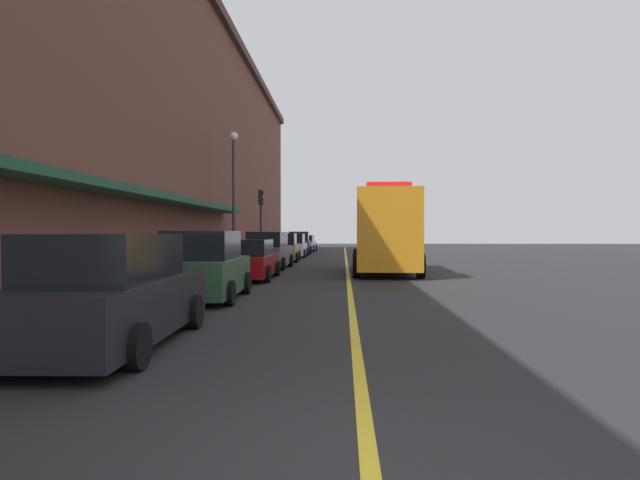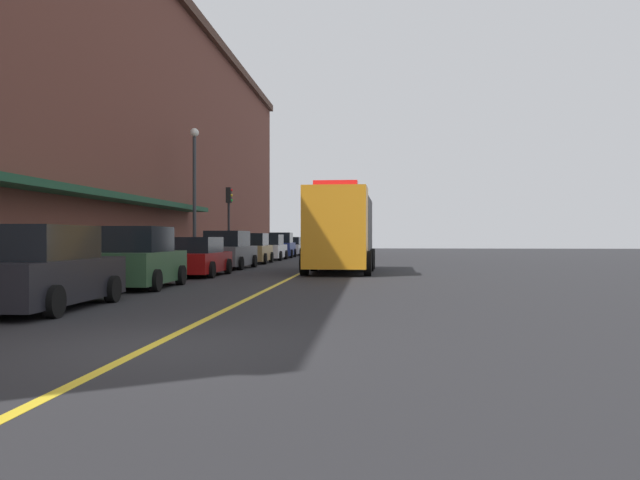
# 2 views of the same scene
# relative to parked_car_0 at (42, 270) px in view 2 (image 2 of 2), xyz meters

# --- Properties ---
(ground_plane) EXTENTS (112.00, 112.00, 0.00)m
(ground_plane) POSITION_rel_parked_car_0_xyz_m (3.92, 20.65, -0.84)
(ground_plane) COLOR #232326
(sidewalk_left) EXTENTS (2.40, 70.00, 0.15)m
(sidewalk_left) POSITION_rel_parked_car_0_xyz_m (-2.28, 20.65, -0.77)
(sidewalk_left) COLOR #ADA8A0
(sidewalk_left) RESTS_ON ground
(lane_center_stripe) EXTENTS (0.16, 70.00, 0.01)m
(lane_center_stripe) POSITION_rel_parked_car_0_xyz_m (3.92, 20.65, -0.84)
(lane_center_stripe) COLOR gold
(lane_center_stripe) RESTS_ON ground
(brick_building_left) EXTENTS (9.60, 64.00, 14.88)m
(brick_building_left) POSITION_rel_parked_car_0_xyz_m (-7.69, 19.64, 6.61)
(brick_building_left) COLOR brown
(brick_building_left) RESTS_ON ground
(parked_car_0) EXTENTS (2.19, 4.91, 1.81)m
(parked_car_0) POSITION_rel_parked_car_0_xyz_m (0.00, 0.00, 0.00)
(parked_car_0) COLOR black
(parked_car_0) RESTS_ON ground
(parked_car_1) EXTENTS (2.19, 4.22, 1.87)m
(parked_car_1) POSITION_rel_parked_car_0_xyz_m (-0.09, 5.87, 0.03)
(parked_car_1) COLOR #2D5133
(parked_car_1) RESTS_ON ground
(parked_car_2) EXTENTS (2.14, 4.70, 1.56)m
(parked_car_2) POSITION_rel_parked_car_0_xyz_m (-0.00, 12.06, -0.10)
(parked_car_2) COLOR maroon
(parked_car_2) RESTS_ON ground
(parked_car_3) EXTENTS (2.25, 4.70, 1.86)m
(parked_car_3) POSITION_rel_parked_car_0_xyz_m (-0.10, 18.17, 0.02)
(parked_car_3) COLOR #595B60
(parked_car_3) RESTS_ON ground
(parked_car_4) EXTENTS (2.13, 4.55, 1.78)m
(parked_car_4) POSITION_rel_parked_car_0_xyz_m (-0.08, 24.39, -0.01)
(parked_car_4) COLOR #A5844C
(parked_car_4) RESTS_ON ground
(parked_car_5) EXTENTS (2.05, 4.29, 1.73)m
(parked_car_5) POSITION_rel_parked_car_0_xyz_m (0.00, 30.20, -0.03)
(parked_car_5) COLOR silver
(parked_car_5) RESTS_ON ground
(parked_car_6) EXTENTS (2.09, 4.51, 1.90)m
(parked_car_6) POSITION_rel_parked_car_0_xyz_m (0.02, 35.65, 0.04)
(parked_car_6) COLOR navy
(parked_car_6) RESTS_ON ground
(parked_car_7) EXTENTS (2.19, 4.56, 1.57)m
(parked_car_7) POSITION_rel_parked_car_0_xyz_m (0.04, 41.84, -0.10)
(parked_car_7) COLOR silver
(parked_car_7) RESTS_ON ground
(utility_truck) EXTENTS (3.03, 7.94, 3.83)m
(utility_truck) POSITION_rel_parked_car_0_xyz_m (5.61, 15.53, 0.98)
(utility_truck) COLOR orange
(utility_truck) RESTS_ON ground
(parking_meter_0) EXTENTS (0.14, 0.18, 1.33)m
(parking_meter_0) POSITION_rel_parked_car_0_xyz_m (-1.43, 19.32, 0.22)
(parking_meter_0) COLOR #4C4C51
(parking_meter_0) RESTS_ON sidewalk_left
(street_lamp_left) EXTENTS (0.44, 0.44, 6.94)m
(street_lamp_left) POSITION_rel_parked_car_0_xyz_m (-2.03, 18.94, 3.56)
(street_lamp_left) COLOR #33383D
(street_lamp_left) RESTS_ON sidewalk_left
(traffic_light_near) EXTENTS (0.38, 0.36, 4.30)m
(traffic_light_near) POSITION_rel_parked_car_0_xyz_m (-1.37, 23.87, 2.31)
(traffic_light_near) COLOR #232326
(traffic_light_near) RESTS_ON sidewalk_left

